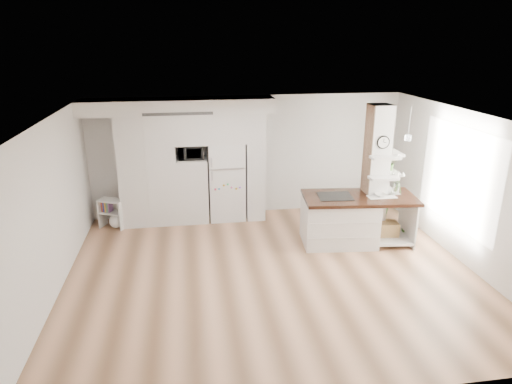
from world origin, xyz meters
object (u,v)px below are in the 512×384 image
at_px(kitchen_island, 345,219).
at_px(floor_plant_a, 408,228).
at_px(refrigerator, 226,181).
at_px(bookshelf, 114,215).

relative_size(kitchen_island, floor_plant_a, 5.09).
xyz_separation_m(refrigerator, bookshelf, (-2.45, -0.19, -0.59)).
bearing_deg(bookshelf, refrigerator, 28.40).
relative_size(kitchen_island, bookshelf, 3.56).
height_order(refrigerator, kitchen_island, refrigerator).
xyz_separation_m(refrigerator, kitchen_island, (2.19, -1.67, -0.37)).
bearing_deg(kitchen_island, bookshelf, 168.03).
bearing_deg(floor_plant_a, refrigerator, 154.43).
bearing_deg(floor_plant_a, kitchen_island, 179.48).
bearing_deg(kitchen_island, floor_plant_a, 5.22).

